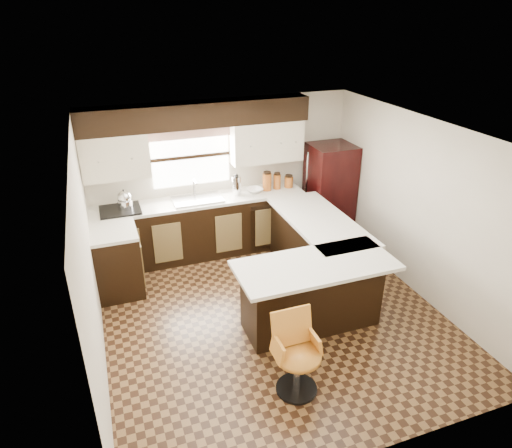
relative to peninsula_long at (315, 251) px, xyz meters
name	(u,v)px	position (x,y,z in m)	size (l,w,h in m)	color
floor	(272,314)	(-0.90, -0.62, -0.45)	(4.40, 4.40, 0.00)	#49301A
ceiling	(276,134)	(-0.90, -0.62, 1.95)	(4.40, 4.40, 0.00)	silver
wall_back	(223,174)	(-0.90, 1.58, 0.75)	(4.40, 4.40, 0.00)	beige
wall_front	(378,352)	(-0.90, -2.83, 0.75)	(4.40, 4.40, 0.00)	beige
wall_left	(89,263)	(-3.00, -0.62, 0.75)	(4.40, 4.40, 0.00)	beige
wall_right	(420,208)	(1.20, -0.62, 0.75)	(4.40, 4.40, 0.00)	beige
base_cab_back	(202,228)	(-1.35, 1.28, 0.00)	(3.30, 0.60, 0.90)	black
base_cab_left	(118,263)	(-2.70, 0.62, 0.00)	(0.60, 0.70, 0.90)	black
counter_back	(200,201)	(-1.35, 1.28, 0.47)	(3.30, 0.60, 0.04)	silver
counter_left	(113,232)	(-2.70, 0.62, 0.47)	(0.60, 0.70, 0.04)	silver
soffit	(197,114)	(-1.30, 1.40, 1.77)	(3.40, 0.35, 0.36)	black
upper_cab_left	(114,156)	(-2.52, 1.40, 1.27)	(0.94, 0.35, 0.64)	beige
upper_cab_right	(266,141)	(-0.22, 1.40, 1.27)	(1.14, 0.35, 0.64)	beige
window_pane	(191,157)	(-1.40, 1.56, 1.10)	(1.20, 0.02, 0.90)	white
valance	(190,132)	(-1.40, 1.52, 1.49)	(1.30, 0.06, 0.18)	#D19B93
sink	(197,199)	(-1.40, 1.25, 0.51)	(0.75, 0.45, 0.03)	#B2B2B7
dishwasher	(267,227)	(-0.35, 0.99, -0.02)	(0.58, 0.03, 0.78)	black
cooktop	(120,210)	(-2.55, 1.25, 0.51)	(0.58, 0.50, 0.03)	black
peninsula_long	(315,251)	(0.00, 0.00, 0.00)	(0.60, 1.95, 0.90)	black
peninsula_return	(312,295)	(-0.53, -0.97, 0.00)	(1.65, 0.60, 0.90)	black
counter_pen_long	(320,221)	(0.05, 0.00, 0.47)	(0.84, 1.95, 0.04)	silver
counter_pen_return	(316,265)	(-0.55, -1.06, 0.47)	(1.89, 0.84, 0.04)	silver
refrigerator	(329,192)	(0.83, 1.16, 0.36)	(0.69, 0.67, 1.62)	black
bar_chair	(298,357)	(-1.14, -1.91, 0.00)	(0.48, 0.48, 0.89)	orange
kettle	(125,199)	(-2.47, 1.26, 0.67)	(0.22, 0.22, 0.30)	silver
percolator	(237,186)	(-0.76, 1.28, 0.65)	(0.14, 0.14, 0.30)	silver
mixing_bowl	(254,190)	(-0.47, 1.28, 0.53)	(0.26, 0.26, 0.06)	white
canister_large	(267,182)	(-0.24, 1.30, 0.63)	(0.14, 0.14, 0.28)	#9F501A
canister_med	(277,182)	(-0.07, 1.30, 0.62)	(0.12, 0.12, 0.24)	#9F501A
canister_small	(289,182)	(0.14, 1.30, 0.58)	(0.14, 0.14, 0.18)	#9F501A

